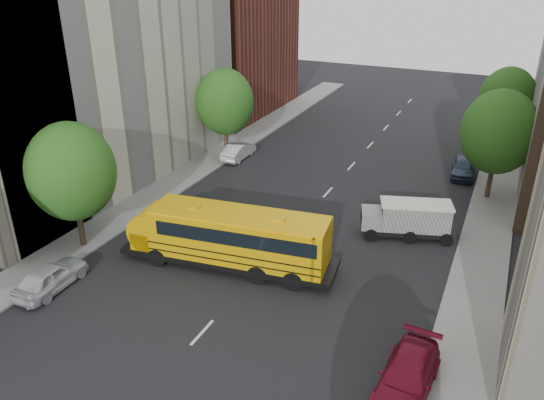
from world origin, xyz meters
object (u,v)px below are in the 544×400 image
Objects in this scene: parked_car_4 at (463,167)px; street_tree_4 at (499,132)px; safari_truck at (408,218)px; parked_car_1 at (238,151)px; street_tree_2 at (225,102)px; parked_car_0 at (51,277)px; street_tree_5 at (507,99)px; parked_car_3 at (407,377)px; street_tree_1 at (71,172)px; school_bus at (226,235)px.

street_tree_4 is at bearing -63.92° from parked_car_4.
parked_car_4 is (2.01, 12.07, -0.49)m from safari_truck.
safari_truck is 1.37× the size of parked_car_1.
street_tree_2 is 1.77× the size of parked_car_4.
safari_truck is 1.32× the size of parked_car_0.
street_tree_2 is 0.95× the size of street_tree_4.
street_tree_2 is at bearing -151.39° from street_tree_5.
parked_car_1 is 0.96× the size of parked_car_4.
safari_truck is 13.60m from parked_car_3.
parked_car_3 is at bearing -46.36° from street_tree_2.
street_tree_2 is at bearing -88.08° from parked_car_0.
street_tree_5 is at bearing 60.49° from safari_truck.
street_tree_2 is 30.13m from parked_car_3.
street_tree_1 is at bearing -90.00° from street_tree_2.
street_tree_2 is 22.00m from street_tree_4.
parked_car_1 is (-0.32, 21.87, -0.05)m from parked_car_0.
street_tree_2 is 1.53× the size of parked_car_3.
street_tree_2 reaches higher than parked_car_1.
parked_car_3 is (2.81, -13.30, -0.51)m from safari_truck.
parked_car_1 is (1.40, 17.63, -4.26)m from street_tree_1.
school_bus is 3.04× the size of parked_car_1.
school_bus reaches higher than parked_car_0.
street_tree_4 reaches higher than street_tree_5.
street_tree_4 is 22.08m from parked_car_3.
parked_car_1 is at bearing 108.57° from school_bus.
parked_car_4 is at bearing 47.70° from street_tree_1.
safari_truck is at bearing -116.86° from street_tree_4.
street_tree_1 reaches higher than school_bus.
safari_truck reaches higher than parked_car_4.
street_tree_1 is 21.33m from parked_car_3.
school_bus reaches higher than safari_truck.
street_tree_2 reaches higher than parked_car_0.
safari_truck is (-4.21, -20.31, -3.47)m from street_tree_5.
school_bus is 2.92× the size of parked_car_0.
street_tree_2 is 1.03× the size of street_tree_5.
parked_car_3 is (20.60, -21.60, -4.10)m from street_tree_2.
safari_truck is (-4.21, -8.31, -3.84)m from street_tree_4.
street_tree_4 is 1.86× the size of parked_car_4.
parked_car_0 is (-20.28, -34.24, -3.96)m from street_tree_5.
parked_car_1 is 0.84× the size of parked_car_3.
parked_car_4 is at bearing 95.00° from parked_car_3.
parked_car_4 is (-2.20, 3.76, -4.33)m from street_tree_4.
parked_car_4 is at bearing 62.75° from safari_truck.
street_tree_5 is 1.71× the size of parked_car_0.
parked_car_4 is at bearing -127.32° from parked_car_0.
safari_truck is (17.79, 9.69, -3.72)m from street_tree_1.
parked_car_3 is at bearing -32.60° from school_bus.
safari_truck reaches higher than parked_car_0.
street_tree_5 is 1.72× the size of parked_car_4.
parked_car_1 is (-16.39, 7.93, -0.54)m from safari_truck.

